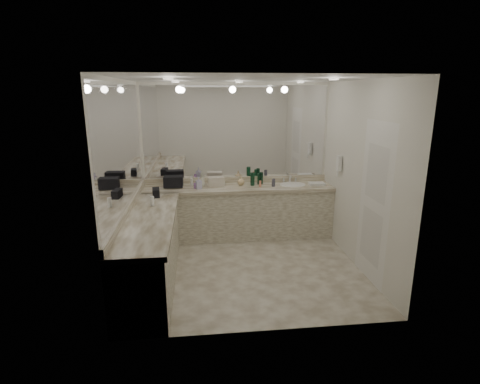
{
  "coord_description": "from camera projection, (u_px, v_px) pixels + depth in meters",
  "views": [
    {
      "loc": [
        -0.64,
        -4.89,
        2.44
      ],
      "look_at": [
        -0.05,
        0.4,
        1.01
      ],
      "focal_mm": 28.0,
      "sensor_mm": 36.0,
      "label": 1
    }
  ],
  "objects": [
    {
      "name": "amenity_bottle_4",
      "position": [
        195.0,
        186.0,
        6.17
      ],
      "size": [
        0.05,
        0.05,
        0.09
      ],
      "primitive_type": "cylinder",
      "color": "#9966B2",
      "rests_on": "vanity_back_top"
    },
    {
      "name": "amenity_bottle_1",
      "position": [
        260.0,
        184.0,
        6.26
      ],
      "size": [
        0.04,
        0.04,
        0.1
      ],
      "primitive_type": "cylinder",
      "color": "#E57F66",
      "rests_on": "vanity_back_top"
    },
    {
      "name": "wall_back",
      "position": [
        236.0,
        160.0,
        6.49
      ],
      "size": [
        3.2,
        0.02,
        2.6
      ],
      "primitive_type": "cube",
      "color": "silver",
      "rests_on": "floor"
    },
    {
      "name": "ceiling",
      "position": [
        247.0,
        79.0,
        4.72
      ],
      "size": [
        3.2,
        3.2,
        0.0
      ],
      "primitive_type": "plane",
      "color": "white",
      "rests_on": "floor"
    },
    {
      "name": "green_bottle_0",
      "position": [
        252.0,
        179.0,
        6.34
      ],
      "size": [
        0.07,
        0.07,
        0.22
      ],
      "primitive_type": "cylinder",
      "color": "#144F32",
      "rests_on": "vanity_back_top"
    },
    {
      "name": "vanity_left_top",
      "position": [
        149.0,
        220.0,
        4.74
      ],
      "size": [
        0.64,
        2.42,
        0.06
      ],
      "primitive_type": "cube",
      "color": "beige",
      "rests_on": "vanity_left_base"
    },
    {
      "name": "wall_phone",
      "position": [
        339.0,
        164.0,
        5.88
      ],
      "size": [
        0.06,
        0.1,
        0.24
      ],
      "primitive_type": "cube",
      "color": "white",
      "rests_on": "wall_right"
    },
    {
      "name": "amenity_bottle_0",
      "position": [
        192.0,
        182.0,
        6.35
      ],
      "size": [
        0.04,
        0.04,
        0.12
      ],
      "primitive_type": "cylinder",
      "color": "white",
      "rests_on": "vanity_back_top"
    },
    {
      "name": "amenity_bottle_2",
      "position": [
        273.0,
        183.0,
        6.28
      ],
      "size": [
        0.06,
        0.06,
        0.13
      ],
      "primitive_type": "cylinder",
      "color": "#3F3F4C",
      "rests_on": "vanity_back_top"
    },
    {
      "name": "backsplash_left",
      "position": [
        129.0,
        208.0,
        4.97
      ],
      "size": [
        0.04,
        3.0,
        0.1
      ],
      "primitive_type": "cube",
      "color": "beige",
      "rests_on": "vanity_left_top"
    },
    {
      "name": "soap_bottle_a",
      "position": [
        203.0,
        181.0,
        6.3
      ],
      "size": [
        0.1,
        0.1,
        0.19
      ],
      "primitive_type": "imported",
      "rotation": [
        0.0,
        0.0,
        -0.4
      ],
      "color": "silver",
      "rests_on": "vanity_back_top"
    },
    {
      "name": "soap_bottle_b",
      "position": [
        199.0,
        183.0,
        6.12
      ],
      "size": [
        0.11,
        0.11,
        0.2
      ],
      "primitive_type": "imported",
      "rotation": [
        0.0,
        0.0,
        0.22
      ],
      "color": "#B9B4D4",
      "rests_on": "vanity_back_top"
    },
    {
      "name": "black_toiletry_bag",
      "position": [
        173.0,
        182.0,
        6.22
      ],
      "size": [
        0.32,
        0.21,
        0.18
      ],
      "primitive_type": "cube",
      "rotation": [
        0.0,
        0.0,
        -0.04
      ],
      "color": "black",
      "rests_on": "vanity_back_top"
    },
    {
      "name": "door",
      "position": [
        374.0,
        204.0,
        4.81
      ],
      "size": [
        0.02,
        0.82,
        2.1
      ],
      "primitive_type": "cube",
      "color": "white",
      "rests_on": "wall_right"
    },
    {
      "name": "wall_right",
      "position": [
        360.0,
        176.0,
        5.23
      ],
      "size": [
        0.02,
        3.0,
        2.6
      ],
      "primitive_type": "cube",
      "color": "silver",
      "rests_on": "floor"
    },
    {
      "name": "faucet",
      "position": [
        290.0,
        178.0,
        6.6
      ],
      "size": [
        0.24,
        0.16,
        0.14
      ],
      "primitive_type": "cube",
      "color": "silver",
      "rests_on": "vanity_back_top"
    },
    {
      "name": "soap_bottle_c",
      "position": [
        241.0,
        181.0,
        6.36
      ],
      "size": [
        0.13,
        0.13,
        0.15
      ],
      "primitive_type": "imported",
      "rotation": [
        0.0,
        0.0,
        -0.13
      ],
      "color": "#D8B983",
      "rests_on": "vanity_back_top"
    },
    {
      "name": "green_bottle_1",
      "position": [
        259.0,
        179.0,
        6.43
      ],
      "size": [
        0.07,
        0.07,
        0.19
      ],
      "primitive_type": "cylinder",
      "color": "#144F32",
      "rests_on": "vanity_back_top"
    },
    {
      "name": "mirror_back",
      "position": [
        236.0,
        132.0,
        6.36
      ],
      "size": [
        3.12,
        0.01,
        1.55
      ],
      "primitive_type": "cube",
      "color": "white",
      "rests_on": "wall_back"
    },
    {
      "name": "vanity_left_base",
      "position": [
        150.0,
        253.0,
        4.85
      ],
      "size": [
        0.6,
        2.4,
        0.84
      ],
      "primitive_type": "cube",
      "color": "beige",
      "rests_on": "floor"
    },
    {
      "name": "mirror_left",
      "position": [
        123.0,
        146.0,
        4.76
      ],
      "size": [
        0.01,
        2.92,
        1.55
      ],
      "primitive_type": "cube",
      "color": "white",
      "rests_on": "wall_left"
    },
    {
      "name": "vanity_back_base",
      "position": [
        238.0,
        213.0,
        6.43
      ],
      "size": [
        3.2,
        0.6,
        0.84
      ],
      "primitive_type": "cube",
      "color": "beige",
      "rests_on": "floor"
    },
    {
      "name": "vanity_back_top",
      "position": [
        238.0,
        188.0,
        6.31
      ],
      "size": [
        3.2,
        0.64,
        0.06
      ],
      "primitive_type": "cube",
      "color": "beige",
      "rests_on": "vanity_back_base"
    },
    {
      "name": "black_bag_spill",
      "position": [
        156.0,
        192.0,
        5.68
      ],
      "size": [
        0.13,
        0.24,
        0.12
      ],
      "primitive_type": "cube",
      "rotation": [
        0.0,
        0.0,
        0.12
      ],
      "color": "black",
      "rests_on": "vanity_left_top"
    },
    {
      "name": "green_bottle_2",
      "position": [
        261.0,
        178.0,
        6.44
      ],
      "size": [
        0.06,
        0.06,
        0.21
      ],
      "primitive_type": "cylinder",
      "color": "#144F32",
      "rests_on": "vanity_back_top"
    },
    {
      "name": "cream_cosmetic_case",
      "position": [
        216.0,
        181.0,
        6.32
      ],
      "size": [
        0.28,
        0.19,
        0.15
      ],
      "primitive_type": "cube",
      "rotation": [
        0.0,
        0.0,
        0.11
      ],
      "color": "beige",
      "rests_on": "vanity_back_top"
    },
    {
      "name": "hand_towel",
      "position": [
        317.0,
        184.0,
        6.39
      ],
      "size": [
        0.26,
        0.18,
        0.04
      ],
      "primitive_type": "cube",
      "rotation": [
        0.0,
        0.0,
        -0.02
      ],
      "color": "white",
      "rests_on": "vanity_back_top"
    },
    {
      "name": "floor",
      "position": [
        246.0,
        267.0,
        5.39
      ],
      "size": [
        3.2,
        3.2,
        0.0
      ],
      "primitive_type": "plane",
      "color": "beige",
      "rests_on": "ground"
    },
    {
      "name": "wall_left",
      "position": [
        125.0,
        182.0,
        4.88
      ],
      "size": [
        0.02,
        3.0,
        2.6
      ],
      "primitive_type": "cube",
      "color": "silver",
      "rests_on": "floor"
    },
    {
      "name": "sink",
      "position": [
        293.0,
        185.0,
        6.41
      ],
      "size": [
        0.44,
        0.44,
        0.03
      ],
      "primitive_type": "cylinder",
      "color": "white",
      "rests_on": "vanity_back_top"
    },
    {
      "name": "backsplash_back",
      "position": [
        236.0,
        180.0,
        6.57
      ],
      "size": [
        3.2,
        0.04,
        0.1
      ],
      "primitive_type": "cube",
      "color": "beige",
      "rests_on": "vanity_back_top"
    },
    {
      "name": "lotion_left",
      "position": [
        152.0,
        201.0,
        5.2
      ],
      "size": [
        0.06,
        0.06,
        0.13
      ],
      "primitive_type": "cylinder",
      "color": "white",
      "rests_on": "vanity_left_top"
    },
    {
      "name": "amenity_bottle_3",
      "position": [
        224.0,
        184.0,
        6.31
      ],
      "size": [
        0.04,
        0.04,
        0.09
      ],
      "primitive_type": "cylinder",
      "color": "white",
      "rests_on": "vanity_back_top"
    }
  ]
}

